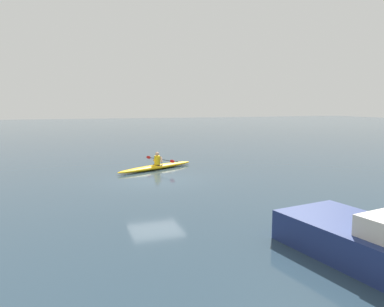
% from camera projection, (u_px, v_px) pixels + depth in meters
% --- Properties ---
extents(ground_plane, '(160.00, 160.00, 0.00)m').
position_uv_depth(ground_plane, '(155.00, 180.00, 17.20)').
color(ground_plane, '#283D4C').
extents(kayak, '(4.90, 2.81, 0.26)m').
position_uv_depth(kayak, '(157.00, 167.00, 20.12)').
color(kayak, '#EAB214').
rests_on(kayak, ground).
extents(kayaker, '(1.12, 2.24, 0.71)m').
position_uv_depth(kayaker, '(158.00, 159.00, 20.12)').
color(kayaker, yellow).
rests_on(kayaker, kayak).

